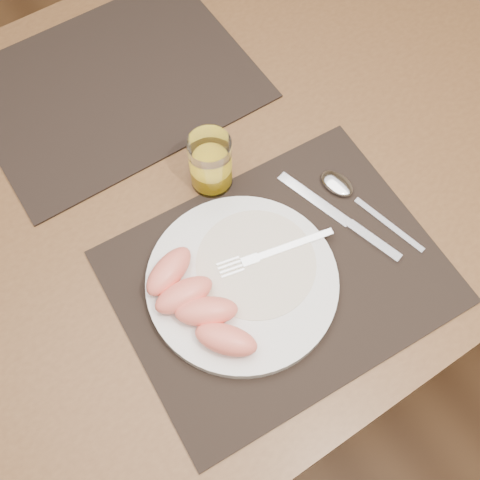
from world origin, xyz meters
name	(u,v)px	position (x,y,z in m)	size (l,w,h in m)	color
ground	(208,327)	(0.00, 0.00, 0.00)	(5.00, 5.00, 0.00)	brown
table	(188,203)	(0.00, 0.00, 0.67)	(1.40, 0.90, 0.75)	brown
placemat_near	(279,276)	(0.03, -0.22, 0.75)	(0.45, 0.35, 0.00)	black
placemat_far	(114,85)	(-0.01, 0.22, 0.75)	(0.45, 0.35, 0.00)	black
plate	(242,282)	(-0.03, -0.20, 0.76)	(0.27, 0.27, 0.02)	white
plate_dressing	(256,263)	(0.00, -0.19, 0.77)	(0.17, 0.17, 0.00)	white
fork	(266,255)	(0.02, -0.19, 0.77)	(0.17, 0.05, 0.00)	silver
knife	(348,223)	(0.16, -0.21, 0.76)	(0.07, 0.22, 0.01)	silver
spoon	(345,189)	(0.19, -0.16, 0.76)	(0.06, 0.19, 0.01)	silver
juice_glass	(211,165)	(0.03, -0.03, 0.80)	(0.06, 0.06, 0.10)	white
grapefruit_wedges	(196,304)	(-0.10, -0.20, 0.79)	(0.11, 0.20, 0.03)	#FF8168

